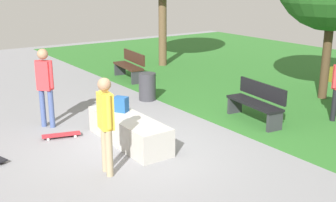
{
  "coord_description": "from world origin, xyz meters",
  "views": [
    {
      "loc": [
        6.77,
        -3.94,
        3.28
      ],
      "look_at": [
        -0.37,
        1.08,
        0.73
      ],
      "focal_mm": 45.42,
      "sensor_mm": 36.0,
      "label": 1
    }
  ],
  "objects": [
    {
      "name": "skater_watching",
      "position": [
        0.65,
        -0.92,
        1.0
      ],
      "size": [
        0.43,
        0.24,
        1.71
      ],
      "color": "tan",
      "rests_on": "ground_plane"
    },
    {
      "name": "ground_plane",
      "position": [
        0.0,
        0.0,
        0.0
      ],
      "size": [
        28.0,
        28.0,
        0.0
      ],
      "primitive_type": "plane",
      "color": "gray"
    },
    {
      "name": "concrete_ledge",
      "position": [
        -0.37,
        0.09,
        0.28
      ],
      "size": [
        2.28,
        0.7,
        0.56
      ],
      "primitive_type": "cube",
      "color": "#A8A59E",
      "rests_on": "ground_plane"
    },
    {
      "name": "backpack_on_ledge",
      "position": [
        -0.78,
        0.16,
        0.72
      ],
      "size": [
        0.34,
        0.32,
        0.32
      ],
      "primitive_type": "cube",
      "rotation": [
        0.0,
        0.0,
        3.71
      ],
      "color": "#1E4C8C",
      "rests_on": "concrete_ledge"
    },
    {
      "name": "park_bench_near_path",
      "position": [
        -5.31,
        3.01,
        0.48
      ],
      "size": [
        1.65,
        0.66,
        0.91
      ],
      "color": "#331E14",
      "rests_on": "ground_plane"
    },
    {
      "name": "skater_performing_trick",
      "position": [
        -2.29,
        -0.92,
        1.06
      ],
      "size": [
        0.38,
        0.36,
        1.8
      ],
      "color": "#3F5184",
      "rests_on": "ground_plane"
    },
    {
      "name": "trash_bin",
      "position": [
        -2.86,
        2.13,
        0.38
      ],
      "size": [
        0.47,
        0.47,
        0.76
      ],
      "primitive_type": "cylinder",
      "color": "#333338",
      "rests_on": "ground_plane"
    },
    {
      "name": "skateboard_by_ledge",
      "position": [
        -1.45,
        -0.94,
        0.06
      ],
      "size": [
        0.41,
        0.82,
        0.08
      ],
      "color": "#A5262D",
      "rests_on": "ground_plane"
    },
    {
      "name": "park_bench_far_left",
      "position": [
        0.15,
        3.25,
        0.48
      ],
      "size": [
        1.65,
        0.67,
        0.91
      ],
      "color": "black",
      "rests_on": "ground_plane"
    }
  ]
}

